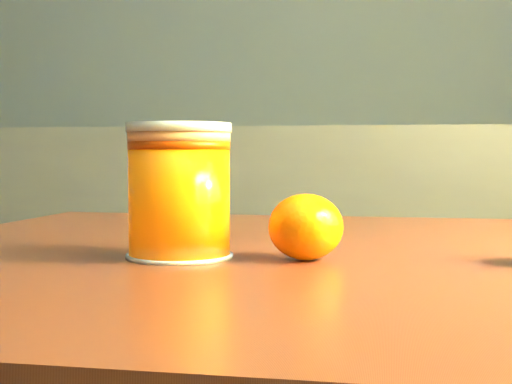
# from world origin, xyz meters

# --- Properties ---
(kitchen_counter) EXTENTS (3.15, 0.60, 0.90)m
(kitchen_counter) POSITION_xyz_m (0.00, 1.45, 0.45)
(kitchen_counter) COLOR #49484D
(kitchen_counter) RESTS_ON ground
(table) EXTENTS (1.03, 0.73, 0.76)m
(table) POSITION_xyz_m (0.88, 0.27, 0.66)
(table) COLOR maroon
(table) RESTS_ON ground
(juice_glass) EXTENTS (0.08, 0.08, 0.11)m
(juice_glass) POSITION_xyz_m (0.67, 0.21, 0.81)
(juice_glass) COLOR #FF6D05
(juice_glass) RESTS_ON table
(orange_front) EXTENTS (0.07, 0.07, 0.05)m
(orange_front) POSITION_xyz_m (0.77, 0.22, 0.78)
(orange_front) COLOR orange
(orange_front) RESTS_ON table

